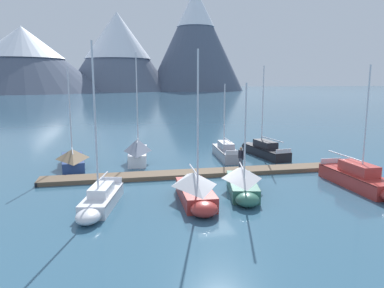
{
  "coord_description": "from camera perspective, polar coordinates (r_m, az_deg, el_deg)",
  "views": [
    {
      "loc": [
        -6.32,
        -21.65,
        6.95
      ],
      "look_at": [
        0.0,
        6.0,
        2.0
      ],
      "focal_mm": 34.5,
      "sensor_mm": 36.0,
      "label": 1
    }
  ],
  "objects": [
    {
      "name": "ground_plane",
      "position": [
        23.6,
        3.27,
        -7.24
      ],
      "size": [
        700.0,
        700.0,
        0.0
      ],
      "primitive_type": "plane",
      "color": "#335B75"
    },
    {
      "name": "mountain_west_summit",
      "position": [
        231.38,
        -24.69,
        12.04
      ],
      "size": [
        89.14,
        89.14,
        36.2
      ],
      "color": "#4C566B",
      "rests_on": "ground"
    },
    {
      "name": "mountain_central_massif",
      "position": [
        244.24,
        -11.41,
        14.22
      ],
      "size": [
        66.65,
        66.65,
        48.63
      ],
      "color": "slate",
      "rests_on": "ground"
    },
    {
      "name": "mountain_shoulder_ridge",
      "position": [
        246.27,
        0.55,
        15.99
      ],
      "size": [
        61.76,
        61.76,
        63.98
      ],
      "color": "#4C566B",
      "rests_on": "ground"
    },
    {
      "name": "dock",
      "position": [
        27.28,
        0.94,
        -4.55
      ],
      "size": [
        22.37,
        2.31,
        0.3
      ],
      "color": "brown",
      "rests_on": "ground"
    },
    {
      "name": "sailboat_nearest_berth",
      "position": [
        31.48,
        -17.99,
        -2.01
      ],
      "size": [
        2.28,
        6.34,
        7.91
      ],
      "color": "navy",
      "rests_on": "ground"
    },
    {
      "name": "sailboat_second_berth",
      "position": [
        20.9,
        -14.08,
        -8.37
      ],
      "size": [
        2.69,
        5.81,
        8.9
      ],
      "color": "silver",
      "rests_on": "ground"
    },
    {
      "name": "sailboat_mid_dock_port",
      "position": [
        32.28,
        -8.34,
        -0.93
      ],
      "size": [
        2.2,
        6.96,
        9.24
      ],
      "color": "white",
      "rests_on": "ground"
    },
    {
      "name": "sailboat_mid_dock_starboard",
      "position": [
        21.34,
        0.58,
        -6.95
      ],
      "size": [
        2.15,
        5.73,
        8.56
      ],
      "color": "#B2332D",
      "rests_on": "ground"
    },
    {
      "name": "sailboat_far_berth",
      "position": [
        23.12,
        7.8,
        -5.78
      ],
      "size": [
        2.9,
        5.92,
        6.8
      ],
      "color": "#336B56",
      "rests_on": "ground"
    },
    {
      "name": "sailboat_outer_slip",
      "position": [
        33.65,
        5.12,
        -1.07
      ],
      "size": [
        2.01,
        6.74,
        6.6
      ],
      "color": "#93939E",
      "rests_on": "ground"
    },
    {
      "name": "sailboat_end_of_dock",
      "position": [
        34.85,
        10.93,
        -0.83
      ],
      "size": [
        2.33,
        7.09,
        8.21
      ],
      "color": "black",
      "rests_on": "ground"
    },
    {
      "name": "sailboat_last_slip",
      "position": [
        26.16,
        24.79,
        -5.03
      ],
      "size": [
        1.83,
        7.62,
        7.87
      ],
      "color": "#B2332D",
      "rests_on": "ground"
    },
    {
      "name": "person_on_dock",
      "position": [
        27.92,
        7.57,
        -1.95
      ],
      "size": [
        0.33,
        0.56,
        1.69
      ],
      "color": "#384256",
      "rests_on": "dock"
    }
  ]
}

